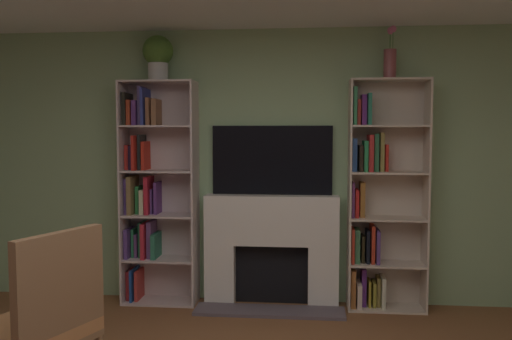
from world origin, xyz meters
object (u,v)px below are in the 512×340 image
Objects in this scene: vase_with_flowers at (390,60)px; bookshelf_right at (377,200)px; tv at (272,160)px; armchair at (40,320)px; potted_plant at (158,55)px; fireplace at (271,247)px; bookshelf_left at (152,190)px.

bookshelf_right is at bearing 154.08° from vase_with_flowers.
tv is 1.06× the size of armchair.
potted_plant is at bearing 179.99° from vase_with_flowers.
bookshelf_left is (-1.14, -0.00, 0.52)m from fireplace.
bookshelf_left reaches higher than fireplace.
bookshelf_right is at bearing 1.21° from potted_plant.
potted_plant is 2.67m from armchair.
fireplace is 0.64× the size of bookshelf_right.
potted_plant is (-1.05, -0.04, 1.78)m from fireplace.
vase_with_flowers is 3.46m from armchair.
vase_with_flowers is (2.10, -0.00, -0.07)m from potted_plant.
bookshelf_right is 1.97× the size of armchair.
potted_plant reaches higher than bookshelf_left.
vase_with_flowers reaches higher than bookshelf_left.
vase_with_flowers is 0.44× the size of armchair.
fireplace is at bearing 2.11° from potted_plant.
tv reaches higher than fireplace.
potted_plant reaches higher than fireplace.
fireplace is 2.90× the size of vase_with_flowers.
bookshelf_left is 1.97× the size of armchair.
potted_plant is (-2.01, -0.04, 1.33)m from bookshelf_right.
potted_plant is (0.09, -0.03, 1.26)m from bookshelf_left.
fireplace is 2.07m from potted_plant.
fireplace is at bearing -179.78° from bookshelf_right.
potted_plant is 0.90× the size of vase_with_flowers.
bookshelf_left is 2.49m from vase_with_flowers.
fireplace is at bearing -90.00° from tv.
potted_plant is (-1.05, -0.12, 0.97)m from tv.
tv is (0.00, 0.08, 0.81)m from fireplace.
bookshelf_left is 2.10m from bookshelf_right.
bookshelf_right is at bearing 0.22° from fireplace.
fireplace is at bearing 177.87° from vase_with_flowers.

